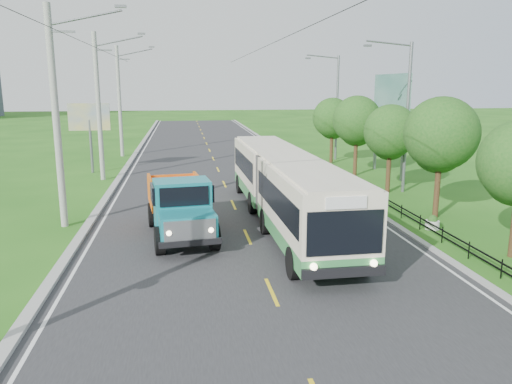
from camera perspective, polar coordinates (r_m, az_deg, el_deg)
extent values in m
plane|color=#205915|center=(16.32, 1.80, -11.39)|extent=(240.00, 240.00, 0.00)
cube|color=#28282B|center=(35.43, -3.91, 1.52)|extent=(14.00, 120.00, 0.02)
cube|color=#9E9E99|center=(35.61, -15.54, 1.26)|extent=(0.40, 120.00, 0.15)
cube|color=#9E9E99|center=(36.67, 7.30, 1.87)|extent=(0.30, 120.00, 0.10)
cube|color=silver|center=(35.55, -14.66, 1.21)|extent=(0.12, 120.00, 0.00)
cube|color=silver|center=(36.54, 6.54, 1.81)|extent=(0.12, 120.00, 0.00)
cube|color=yellow|center=(16.32, 1.80, -11.31)|extent=(0.12, 2.20, 0.00)
cube|color=black|center=(31.27, 11.76, 0.41)|extent=(0.04, 40.00, 0.60)
cylinder|color=gray|center=(24.43, -21.88, 7.72)|extent=(0.32, 0.32, 10.00)
cube|color=slate|center=(24.38, -21.42, 16.71)|extent=(1.20, 0.10, 0.10)
cube|color=slate|center=(24.10, -15.23, 19.80)|extent=(0.50, 0.18, 0.12)
cylinder|color=gray|center=(36.20, -17.55, 9.17)|extent=(0.32, 0.32, 10.00)
cube|color=slate|center=(36.17, -17.13, 15.23)|extent=(1.20, 0.10, 0.10)
cube|color=slate|center=(35.98, -12.96, 17.23)|extent=(0.50, 0.18, 0.12)
cylinder|color=gray|center=(48.08, -15.33, 9.90)|extent=(0.32, 0.32, 10.00)
cube|color=slate|center=(48.06, -14.98, 14.45)|extent=(1.20, 0.10, 0.10)
cube|color=slate|center=(47.92, -11.85, 15.93)|extent=(0.50, 0.18, 0.12)
cylinder|color=#382314|center=(26.38, 20.02, 0.83)|extent=(0.28, 0.28, 3.36)
sphere|color=#184E16|center=(26.03, 20.42, 6.27)|extent=(3.60, 3.60, 3.60)
sphere|color=#184E16|center=(26.64, 20.18, 4.85)|extent=(2.64, 2.64, 2.64)
cylinder|color=#382314|center=(31.72, 14.91, 2.64)|extent=(0.28, 0.28, 3.02)
sphere|color=#184E16|center=(31.44, 15.14, 6.72)|extent=(3.24, 3.24, 3.24)
sphere|color=#184E16|center=(32.04, 15.05, 5.65)|extent=(2.38, 2.38, 2.38)
cylinder|color=#382314|center=(37.23, 11.31, 4.34)|extent=(0.28, 0.28, 3.25)
sphere|color=#184E16|center=(36.99, 11.46, 8.08)|extent=(3.48, 3.48, 3.48)
sphere|color=#184E16|center=(37.57, 11.45, 7.08)|extent=(2.55, 2.55, 2.55)
cylinder|color=#382314|center=(42.89, 8.62, 5.33)|extent=(0.28, 0.28, 3.08)
sphere|color=#184E16|center=(42.68, 8.72, 8.41)|extent=(3.30, 3.30, 3.30)
sphere|color=#184E16|center=(43.26, 8.75, 7.58)|extent=(2.42, 2.42, 2.42)
cylinder|color=slate|center=(31.80, 16.88, 7.98)|extent=(0.20, 0.20, 9.00)
cylinder|color=slate|center=(31.26, 14.97, 16.11)|extent=(2.80, 0.10, 0.34)
cube|color=slate|center=(30.77, 12.64, 16.01)|extent=(0.45, 0.16, 0.12)
cylinder|color=slate|center=(44.85, 9.23, 9.40)|extent=(0.20, 0.20, 9.00)
cylinder|color=slate|center=(44.47, 7.65, 15.10)|extent=(2.80, 0.10, 0.34)
cube|color=slate|center=(44.13, 5.96, 14.96)|extent=(0.45, 0.16, 0.12)
cylinder|color=silver|center=(24.43, 19.49, -3.56)|extent=(0.64, 0.64, 0.40)
sphere|color=#184E16|center=(24.37, 19.53, -3.00)|extent=(0.44, 0.44, 0.44)
cylinder|color=silver|center=(31.50, 12.78, 0.26)|extent=(0.64, 0.64, 0.40)
sphere|color=#184E16|center=(31.45, 12.80, 0.71)|extent=(0.44, 0.44, 0.44)
cylinder|color=silver|center=(38.94, 8.57, 2.66)|extent=(0.64, 0.64, 0.40)
sphere|color=#184E16|center=(38.90, 8.59, 3.02)|extent=(0.44, 0.44, 0.44)
cylinder|color=slate|center=(39.58, -18.33, 4.96)|extent=(0.20, 0.20, 4.00)
cube|color=yellow|center=(39.39, -18.54, 8.14)|extent=(3.00, 0.15, 2.00)
cylinder|color=slate|center=(35.77, 16.50, 5.18)|extent=(0.24, 0.24, 5.00)
cylinder|color=slate|center=(40.33, 13.53, 6.08)|extent=(0.24, 0.24, 5.00)
cube|color=#144C47|center=(37.83, 15.20, 10.63)|extent=(0.20, 6.00, 3.00)
cube|color=#348343|center=(19.78, 6.07, -4.52)|extent=(2.86, 8.23, 0.60)
cube|color=beige|center=(19.44, 6.16, -0.70)|extent=(2.86, 8.23, 2.11)
cube|color=black|center=(19.44, 6.16, -0.67)|extent=(2.89, 7.57, 1.04)
cube|color=#348343|center=(28.30, 1.27, 0.62)|extent=(2.85, 7.68, 0.60)
cube|color=beige|center=(28.06, 1.28, 3.32)|extent=(2.85, 7.68, 2.11)
cube|color=black|center=(28.06, 1.28, 3.35)|extent=(2.89, 7.03, 1.04)
cube|color=#4C4C4C|center=(23.90, 3.20, 1.03)|extent=(2.58, 1.13, 2.60)
cube|color=black|center=(15.69, 10.14, -4.62)|extent=(2.46, 0.11, 1.42)
cylinder|color=black|center=(17.22, 4.32, -8.10)|extent=(0.37, 1.14, 1.13)
cylinder|color=black|center=(17.94, 12.07, -7.50)|extent=(0.37, 1.14, 1.13)
cylinder|color=black|center=(22.20, 1.08, -3.41)|extent=(0.37, 1.14, 1.13)
cylinder|color=black|center=(22.76, 7.21, -3.11)|extent=(0.37, 1.14, 1.13)
cylinder|color=black|center=(25.75, -0.41, -1.23)|extent=(0.37, 1.14, 1.13)
cylinder|color=black|center=(26.23, 4.92, -1.02)|extent=(0.37, 1.14, 1.13)
cylinder|color=black|center=(30.60, -1.87, 0.92)|extent=(0.37, 1.14, 1.13)
cylinder|color=black|center=(31.01, 2.65, 1.06)|extent=(0.37, 1.14, 1.13)
cube|color=#167A86|center=(19.65, -7.84, -3.88)|extent=(2.32, 1.69, 1.03)
cube|color=#167A86|center=(21.00, -8.44, -1.40)|extent=(2.45, 1.91, 2.06)
cube|color=black|center=(20.89, -8.48, -0.02)|extent=(2.64, 1.63, 0.72)
cube|color=black|center=(22.04, -8.62, -3.39)|extent=(1.76, 6.26, 0.26)
cube|color=orange|center=(23.49, -9.21, 0.15)|extent=(2.72, 3.35, 1.34)
cylinder|color=black|center=(19.91, -10.97, -5.48)|extent=(0.49, 1.17, 1.13)
cylinder|color=black|center=(20.16, -4.81, -5.07)|extent=(0.49, 1.17, 1.13)
cylinder|color=black|center=(23.87, -11.75, -2.56)|extent=(0.49, 1.17, 1.13)
cylinder|color=black|center=(24.08, -6.61, -2.25)|extent=(0.49, 1.17, 1.13)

